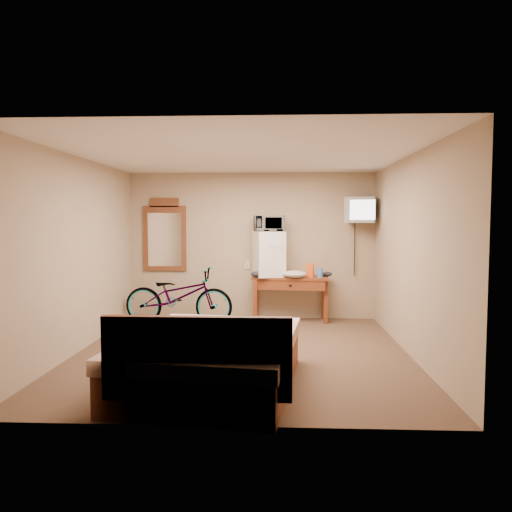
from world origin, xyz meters
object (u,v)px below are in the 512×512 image
(bicycle, at_px, (179,296))
(bed, at_px, (211,359))
(blue_cup, at_px, (320,273))
(mini_fridge, at_px, (269,254))
(microwave, at_px, (269,223))
(desk, at_px, (290,285))
(wall_mirror, at_px, (165,236))
(crt_television, at_px, (360,210))

(bicycle, bearing_deg, bed, -158.98)
(blue_cup, bearing_deg, bicycle, -174.05)
(mini_fridge, bearing_deg, microwave, 56.32)
(blue_cup, relative_size, bicycle, 0.09)
(desk, height_order, bed, bed)
(microwave, distance_m, bicycle, 1.90)
(microwave, distance_m, blue_cup, 1.17)
(microwave, bearing_deg, desk, -16.89)
(microwave, height_order, wall_mirror, wall_mirror)
(bed, bearing_deg, blue_cup, 67.82)
(microwave, relative_size, crt_television, 0.76)
(microwave, bearing_deg, crt_television, -11.20)
(blue_cup, bearing_deg, wall_mirror, 172.94)
(bed, bearing_deg, bicycle, 107.17)
(mini_fridge, height_order, bed, mini_fridge)
(desk, height_order, microwave, microwave)
(bicycle, bearing_deg, blue_cup, -80.20)
(crt_television, distance_m, bed, 4.24)
(blue_cup, height_order, crt_television, crt_television)
(bicycle, bearing_deg, microwave, -73.11)
(bed, bearing_deg, mini_fridge, 81.53)
(microwave, relative_size, wall_mirror, 0.38)
(mini_fridge, xyz_separation_m, wall_mirror, (-1.80, 0.23, 0.30))
(mini_fridge, relative_size, microwave, 1.58)
(desk, height_order, blue_cup, blue_cup)
(desk, height_order, crt_television, crt_television)
(blue_cup, distance_m, bicycle, 2.34)
(desk, xyz_separation_m, mini_fridge, (-0.35, 0.04, 0.51))
(microwave, xyz_separation_m, blue_cup, (0.84, -0.10, -0.81))
(desk, relative_size, wall_mirror, 1.04)
(mini_fridge, xyz_separation_m, microwave, (0.00, 0.00, 0.51))
(desk, relative_size, mini_fridge, 1.72)
(blue_cup, bearing_deg, microwave, 173.38)
(blue_cup, relative_size, wall_mirror, 0.12)
(microwave, height_order, bed, microwave)
(mini_fridge, bearing_deg, crt_television, -0.82)
(microwave, height_order, blue_cup, microwave)
(microwave, distance_m, bed, 3.70)
(bed, bearing_deg, wall_mirror, 109.57)
(microwave, xyz_separation_m, bed, (-0.51, -3.41, -1.35))
(mini_fridge, xyz_separation_m, bed, (-0.51, -3.41, -0.84))
(blue_cup, xyz_separation_m, wall_mirror, (-2.65, 0.33, 0.60))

